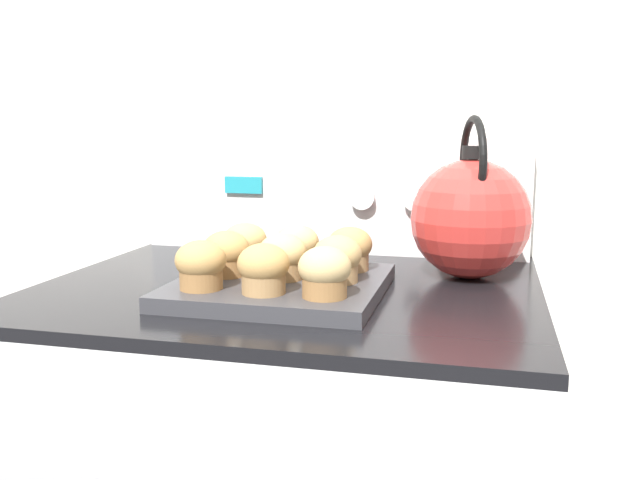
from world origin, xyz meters
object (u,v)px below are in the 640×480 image
Objects in this scene: muffin_r0_c2 at (325,272)px; muffin_r1_c0 at (226,254)px; muffin_r0_c1 at (263,269)px; tea_kettle at (470,216)px; muffin_pan at (281,286)px; muffin_r1_c1 at (283,257)px; muffin_r2_c0 at (245,244)px; muffin_r0_c0 at (201,265)px; muffin_r1_c2 at (337,259)px; muffin_r2_c2 at (350,249)px; muffin_r2_c1 at (297,246)px.

muffin_r0_c2 is 1.00× the size of muffin_r1_c0.
tea_kettle is (0.26, 0.26, 0.04)m from muffin_r0_c1.
muffin_pan is 4.23× the size of muffin_r0_c2.
muffin_r2_c0 is at bearing 136.61° from muffin_r1_c1.
muffin_r0_c0 and muffin_r2_c0 have the same top height.
muffin_r1_c0 is (-0.17, 0.09, 0.00)m from muffin_r0_c2.
muffin_r1_c0 is 0.17m from muffin_r1_c2.
muffin_r1_c0 is at bearing 88.01° from muffin_r0_c0.
muffin_r0_c2 is 1.00× the size of muffin_r1_c2.
muffin_r0_c2 and muffin_r1_c2 have the same top height.
muffin_r1_c1 is at bearing 26.68° from muffin_pan.
muffin_r1_c1 is at bearing -43.39° from muffin_r2_c0.
tea_kettle is at bearing 36.48° from muffin_r0_c0.
muffin_r2_c2 is at bearing 44.09° from muffin_r0_c0.
muffin_r0_c1 is 0.08m from muffin_r0_c2.
muffin_r2_c0 is at bearing 135.28° from muffin_pan.
muffin_r1_c1 is 1.00× the size of muffin_r2_c2.
muffin_r1_c2 is (0.08, 0.00, 0.00)m from muffin_r1_c1.
tea_kettle reaches higher than muffin_pan.
muffin_r0_c0 is 1.00× the size of muffin_r0_c2.
muffin_pan is 4.23× the size of muffin_r2_c0.
muffin_r1_c2 is at bearing 1.66° from muffin_pan.
muffin_r0_c0 is (-0.09, -0.08, 0.04)m from muffin_pan.
muffin_r0_c1 is 0.27× the size of tea_kettle.
muffin_r0_c2 is (0.09, -0.09, 0.04)m from muffin_pan.
muffin_r0_c2 and muffin_r1_c0 have the same top height.
muffin_r0_c1 and muffin_r1_c1 have the same top height.
muffin_r2_c0 is 1.00× the size of muffin_r2_c1.
muffin_r2_c2 is at bearing 44.72° from muffin_pan.
muffin_r1_c0 is 0.08m from muffin_r2_c0.
muffin_r2_c2 is (0.17, 0.17, 0.00)m from muffin_r0_c0.
muffin_r0_c1 and muffin_r1_c0 have the same top height.
muffin_r2_c1 is 0.08m from muffin_r2_c2.
muffin_r0_c0 is at bearing -143.52° from tea_kettle.
muffin_r2_c1 is at bearing 135.09° from muffin_r1_c2.
muffin_r1_c1 is at bearing -179.23° from muffin_r1_c2.
muffin_r0_c0 is 0.43m from tea_kettle.
muffin_r1_c1 is 1.00× the size of muffin_r2_c0.
muffin_r0_c2 is (0.08, -0.00, 0.00)m from muffin_r0_c1.
tea_kettle is at bearing 45.14° from muffin_r0_c1.
muffin_r0_c0 is 0.27× the size of tea_kettle.
muffin_r1_c0 is at bearing 152.77° from muffin_r0_c2.
muffin_r2_c0 is 0.08m from muffin_r2_c1.
muffin_r2_c1 is at bearing 62.58° from muffin_r0_c0.
muffin_r2_c2 is at bearing 90.42° from muffin_r0_c2.
muffin_r1_c1 is (0.09, -0.00, 0.00)m from muffin_r1_c0.
muffin_r2_c2 is at bearing -152.72° from tea_kettle.
muffin_r0_c2 is 0.32m from tea_kettle.
muffin_r0_c1 is 0.19m from muffin_r2_c0.
muffin_r2_c2 is (0.08, 0.17, 0.00)m from muffin_r0_c1.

